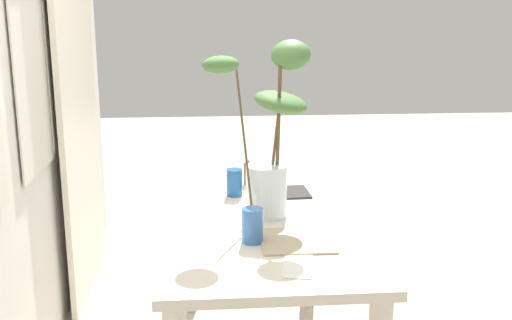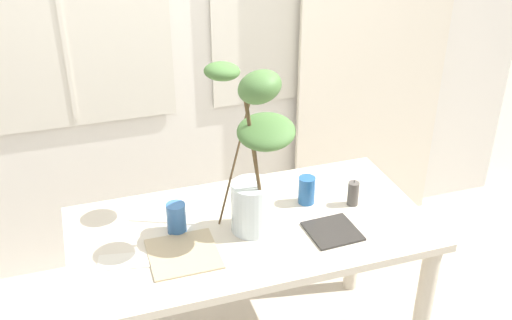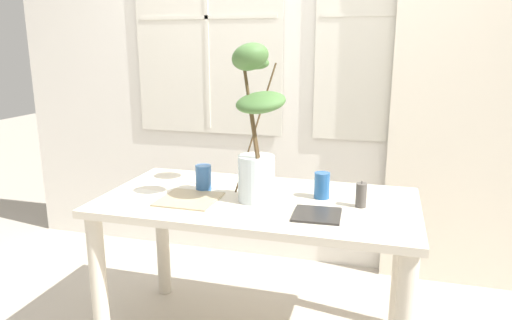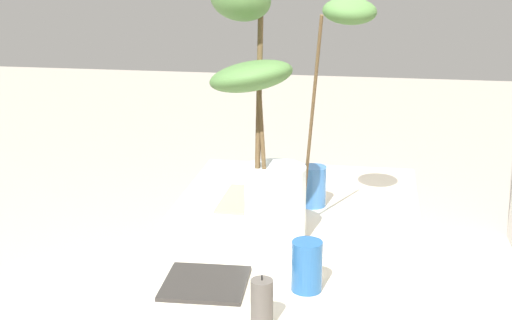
% 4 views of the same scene
% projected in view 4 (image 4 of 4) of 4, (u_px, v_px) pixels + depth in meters
% --- Properties ---
extents(dining_table, '(1.48, 0.77, 0.77)m').
position_uv_depth(dining_table, '(284.00, 284.00, 2.07)').
color(dining_table, beige).
rests_on(dining_table, ground).
extents(vase_with_branches, '(0.34, 0.49, 0.75)m').
position_uv_depth(vase_with_branches, '(270.00, 126.00, 1.94)').
color(vase_with_branches, silver).
rests_on(vase_with_branches, dining_table).
extents(drinking_glass_blue_left, '(0.08, 0.08, 0.13)m').
position_uv_depth(drinking_glass_blue_left, '(313.00, 186.00, 2.28)').
color(drinking_glass_blue_left, '#386BAD').
rests_on(drinking_glass_blue_left, dining_table).
extents(drinking_glass_blue_right, '(0.07, 0.07, 0.12)m').
position_uv_depth(drinking_glass_blue_right, '(307.00, 266.00, 1.73)').
color(drinking_glass_blue_right, '#235693').
rests_on(drinking_glass_blue_right, dining_table).
extents(plate_square_left, '(0.27, 0.27, 0.01)m').
position_uv_depth(plate_square_left, '(263.00, 200.00, 2.34)').
color(plate_square_left, tan).
rests_on(plate_square_left, dining_table).
extents(plate_square_right, '(0.21, 0.21, 0.01)m').
position_uv_depth(plate_square_right, '(205.00, 283.00, 1.77)').
color(plate_square_right, '#2D2B28').
rests_on(plate_square_right, dining_table).
extents(napkin_folded, '(0.21, 0.13, 0.00)m').
position_uv_depth(napkin_folded, '(281.00, 180.00, 2.54)').
color(napkin_folded, silver).
rests_on(napkin_folded, dining_table).
extents(pillar_candle, '(0.05, 0.05, 0.12)m').
position_uv_depth(pillar_candle, '(262.00, 303.00, 1.56)').
color(pillar_candle, '#514C47').
rests_on(pillar_candle, dining_table).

